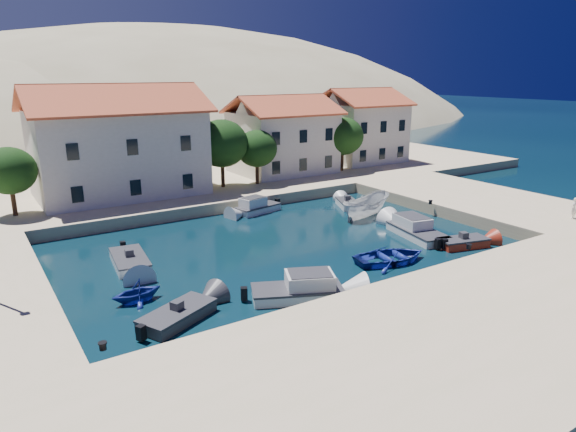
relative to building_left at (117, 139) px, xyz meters
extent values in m
plane|color=black|center=(6.00, -28.00, -5.94)|extent=(400.00, 400.00, 0.00)
cube|color=tan|center=(6.00, -34.00, -5.44)|extent=(52.00, 12.00, 1.00)
cube|color=tan|center=(26.50, -18.00, -5.44)|extent=(11.00, 20.00, 1.00)
cube|color=tan|center=(8.00, 10.00, -5.44)|extent=(80.00, 36.00, 1.00)
ellipsoid|color=gray|center=(-4.00, 82.00, -25.94)|extent=(198.00, 126.00, 72.00)
ellipsoid|color=gray|center=(41.00, 102.00, -30.94)|extent=(220.00, 176.00, 99.00)
cube|color=beige|center=(0.00, 0.00, -1.19)|extent=(14.00, 9.00, 7.50)
pyramid|color=#AC4927|center=(0.00, 0.00, 3.66)|extent=(14.70, 9.45, 2.20)
cube|color=beige|center=(18.00, 1.00, -1.69)|extent=(10.00, 8.00, 6.50)
pyramid|color=#AC4927|center=(18.00, 1.00, 2.46)|extent=(10.50, 8.40, 1.80)
cube|color=beige|center=(30.00, 2.00, -1.44)|extent=(9.00, 8.00, 7.00)
pyramid|color=#AC4927|center=(30.00, 2.00, 2.96)|extent=(9.45, 8.40, 1.80)
cylinder|color=#382314|center=(-9.00, -3.00, -3.69)|extent=(0.36, 0.36, 2.50)
ellipsoid|color=black|center=(-9.00, -3.00, -1.44)|extent=(4.00, 4.00, 3.60)
cylinder|color=#382314|center=(9.00, -2.50, -3.44)|extent=(0.36, 0.36, 3.00)
ellipsoid|color=black|center=(9.00, -2.50, -0.74)|extent=(5.00, 5.00, 4.50)
cylinder|color=#382314|center=(12.50, -3.00, -3.69)|extent=(0.36, 0.36, 2.50)
ellipsoid|color=black|center=(12.50, -3.00, -1.44)|extent=(4.00, 4.00, 3.60)
cylinder|color=#382314|center=(24.00, -2.00, -3.56)|extent=(0.36, 0.36, 2.75)
ellipsoid|color=black|center=(24.00, -2.00, -1.09)|extent=(4.60, 4.60, 4.14)
cylinder|color=black|center=(-8.30, -27.20, -4.79)|extent=(0.36, 0.36, 0.30)
cylinder|color=black|center=(14.00, -27.20, -4.79)|extent=(0.36, 0.36, 0.30)
cylinder|color=black|center=(20.70, -18.00, -4.79)|extent=(0.36, 0.36, 0.30)
cube|color=#323237|center=(-4.22, -24.62, -5.69)|extent=(4.25, 3.24, 0.90)
cube|color=#323237|center=(-4.22, -24.62, -5.36)|extent=(4.34, 3.31, 0.10)
cube|color=#323237|center=(-4.22, -24.62, -5.14)|extent=(0.67, 0.67, 0.50)
cube|color=silver|center=(2.14, -25.60, -5.69)|extent=(5.15, 3.82, 0.90)
cube|color=#323237|center=(2.14, -25.60, -5.36)|extent=(5.27, 3.90, 0.10)
cube|color=silver|center=(2.14, -25.60, -4.99)|extent=(3.00, 2.61, 0.90)
imported|color=navy|center=(10.19, -24.30, -5.94)|extent=(5.44, 4.34, 1.01)
cube|color=maroon|center=(16.49, -24.84, -5.69)|extent=(3.68, 2.31, 0.90)
cube|color=#323237|center=(16.49, -24.84, -5.36)|extent=(3.77, 2.36, 0.10)
cube|color=#323237|center=(16.49, -24.84, -5.14)|extent=(0.61, 0.61, 0.50)
cube|color=silver|center=(15.46, -21.58, -5.69)|extent=(3.09, 5.48, 0.90)
cube|color=#323237|center=(15.46, -21.58, -5.36)|extent=(3.16, 5.61, 0.10)
cube|color=silver|center=(15.46, -21.58, -4.99)|extent=(2.29, 3.04, 0.90)
imported|color=silver|center=(15.81, -15.47, -5.94)|extent=(5.67, 3.01, 2.08)
cube|color=silver|center=(16.67, -12.00, -5.69)|extent=(2.59, 3.44, 0.90)
cube|color=#323237|center=(16.67, -12.00, -5.36)|extent=(2.65, 3.52, 0.10)
cube|color=#323237|center=(16.67, -12.00, -5.14)|extent=(0.66, 0.66, 0.50)
imported|color=navy|center=(-5.20, -21.31, -5.94)|extent=(2.76, 2.43, 1.37)
cube|color=silver|center=(-3.98, -15.86, -5.69)|extent=(2.40, 4.48, 0.90)
cube|color=#323237|center=(-3.98, -15.86, -5.36)|extent=(2.45, 4.59, 0.10)
cube|color=#323237|center=(-3.98, -15.86, -5.14)|extent=(0.56, 0.56, 0.50)
cube|color=silver|center=(9.03, -9.21, -5.69)|extent=(4.20, 2.49, 0.90)
cube|color=#323237|center=(9.03, -9.21, -5.36)|extent=(4.30, 2.54, 0.10)
cube|color=silver|center=(9.03, -9.21, -4.99)|extent=(2.34, 1.84, 0.90)
imported|color=silver|center=(26.42, -26.87, -4.13)|extent=(0.67, 0.52, 1.61)
camera|label=1|loc=(-12.00, -46.58, 5.77)|focal=32.00mm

